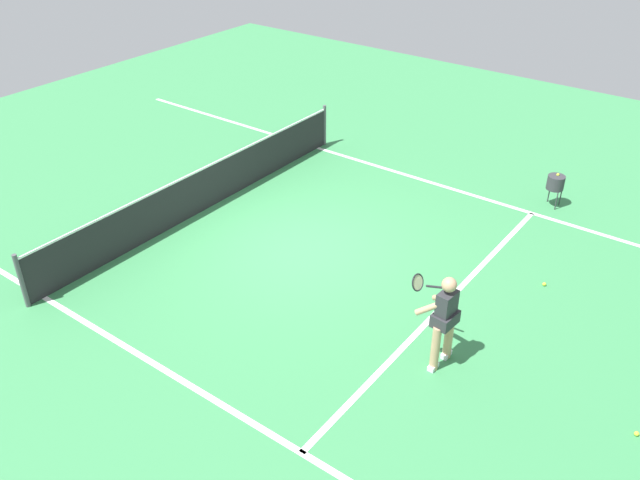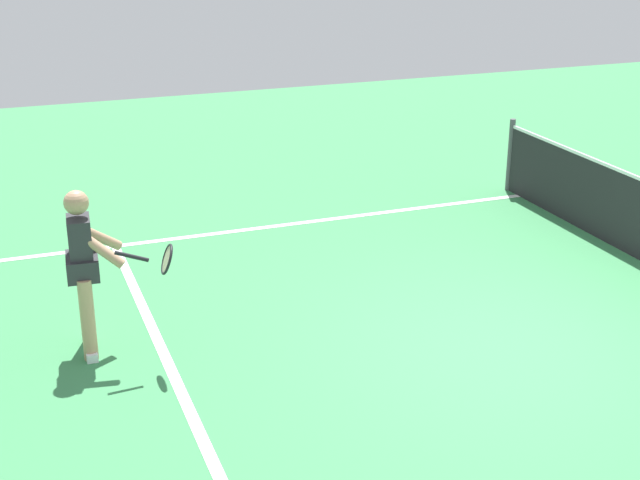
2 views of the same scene
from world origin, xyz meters
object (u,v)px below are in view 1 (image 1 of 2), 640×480
Objects in this scene: tennis_player at (444,317)px; ball_hopper at (556,183)px; tennis_ball_near at (637,434)px; tennis_ball_mid at (544,284)px.

tennis_player is 2.09× the size of ball_hopper.
tennis_ball_near is at bearing -150.02° from ball_hopper.
tennis_player is 23.48× the size of tennis_ball_near.
ball_hopper reaches higher than tennis_ball_mid.
tennis_ball_near is (0.27, -2.81, -0.81)m from tennis_player.
tennis_player is at bearing -176.13° from ball_hopper.
ball_hopper reaches higher than tennis_ball_near.
ball_hopper is (2.96, 0.96, 0.51)m from tennis_ball_mid.
tennis_ball_near is at bearing -84.45° from tennis_player.
tennis_ball_mid is 3.15m from ball_hopper.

